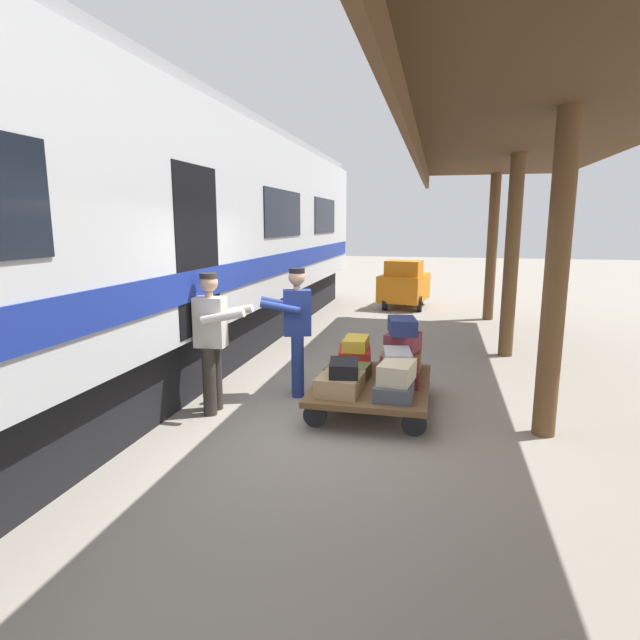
{
  "coord_description": "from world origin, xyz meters",
  "views": [
    {
      "loc": [
        -1.12,
        5.73,
        2.28
      ],
      "look_at": [
        0.22,
        -0.09,
        1.15
      ],
      "focal_mm": 28.89,
      "sensor_mm": 36.0,
      "label": 1
    }
  ],
  "objects_px": {
    "suitcase_gray_aluminum": "(397,358)",
    "suitcase_yellow_case": "(356,343)",
    "suitcase_red_plastic": "(355,359)",
    "suitcase_cream_canvas": "(397,372)",
    "suitcase_black_hardshell": "(344,368)",
    "suitcase_navy_fabric": "(402,326)",
    "suitcase_tan_vintage": "(340,384)",
    "suitcase_burgundy_valise": "(403,342)",
    "baggage_tug": "(404,285)",
    "porter_in_overalls": "(296,327)",
    "suitcase_brown_leather": "(401,361)",
    "suitcase_maroon_trunk": "(398,375)",
    "porter_by_door": "(212,338)",
    "suitcase_slate_roller": "(394,390)",
    "suitcase_olive_duffel": "(348,372)",
    "luggage_cart": "(372,385)",
    "train_car": "(89,240)"
  },
  "relations": [
    {
      "from": "suitcase_brown_leather",
      "to": "suitcase_maroon_trunk",
      "type": "height_order",
      "value": "suitcase_brown_leather"
    },
    {
      "from": "suitcase_maroon_trunk",
      "to": "suitcase_red_plastic",
      "type": "distance_m",
      "value": 0.81
    },
    {
      "from": "suitcase_navy_fabric",
      "to": "suitcase_black_hardshell",
      "type": "bearing_deg",
      "value": 60.16
    },
    {
      "from": "suitcase_olive_duffel",
      "to": "porter_in_overalls",
      "type": "height_order",
      "value": "porter_in_overalls"
    },
    {
      "from": "suitcase_gray_aluminum",
      "to": "porter_by_door",
      "type": "xyz_separation_m",
      "value": [
        2.16,
        0.56,
        0.26
      ]
    },
    {
      "from": "suitcase_black_hardshell",
      "to": "porter_by_door",
      "type": "bearing_deg",
      "value": 2.97
    },
    {
      "from": "luggage_cart",
      "to": "porter_in_overalls",
      "type": "height_order",
      "value": "porter_in_overalls"
    },
    {
      "from": "suitcase_maroon_trunk",
      "to": "suitcase_olive_duffel",
      "type": "xyz_separation_m",
      "value": [
        0.62,
        0.0,
        -0.01
      ]
    },
    {
      "from": "suitcase_maroon_trunk",
      "to": "suitcase_black_hardshell",
      "type": "xyz_separation_m",
      "value": [
        0.58,
        0.48,
        0.18
      ]
    },
    {
      "from": "suitcase_cream_canvas",
      "to": "porter_by_door",
      "type": "distance_m",
      "value": 2.21
    },
    {
      "from": "suitcase_slate_roller",
      "to": "suitcase_olive_duffel",
      "type": "distance_m",
      "value": 0.81
    },
    {
      "from": "baggage_tug",
      "to": "suitcase_brown_leather",
      "type": "bearing_deg",
      "value": 93.66
    },
    {
      "from": "suitcase_maroon_trunk",
      "to": "suitcase_slate_roller",
      "type": "bearing_deg",
      "value": 90.0
    },
    {
      "from": "suitcase_gray_aluminum",
      "to": "suitcase_navy_fabric",
      "type": "relative_size",
      "value": 1.06
    },
    {
      "from": "suitcase_navy_fabric",
      "to": "suitcase_burgundy_valise",
      "type": "bearing_deg",
      "value": -146.88
    },
    {
      "from": "suitcase_brown_leather",
      "to": "suitcase_yellow_case",
      "type": "xyz_separation_m",
      "value": [
        0.6,
        0.03,
        0.22
      ]
    },
    {
      "from": "suitcase_maroon_trunk",
      "to": "suitcase_slate_roller",
      "type": "relative_size",
      "value": 0.88
    },
    {
      "from": "suitcase_slate_roller",
      "to": "suitcase_navy_fabric",
      "type": "relative_size",
      "value": 1.14
    },
    {
      "from": "suitcase_olive_duffel",
      "to": "suitcase_gray_aluminum",
      "type": "height_order",
      "value": "suitcase_gray_aluminum"
    },
    {
      "from": "luggage_cart",
      "to": "suitcase_yellow_case",
      "type": "height_order",
      "value": "suitcase_yellow_case"
    },
    {
      "from": "suitcase_tan_vintage",
      "to": "suitcase_cream_canvas",
      "type": "relative_size",
      "value": 1.06
    },
    {
      "from": "luggage_cart",
      "to": "suitcase_gray_aluminum",
      "type": "relative_size",
      "value": 3.45
    },
    {
      "from": "suitcase_olive_duffel",
      "to": "suitcase_burgundy_valise",
      "type": "distance_m",
      "value": 0.89
    },
    {
      "from": "suitcase_red_plastic",
      "to": "suitcase_cream_canvas",
      "type": "relative_size",
      "value": 1.16
    },
    {
      "from": "baggage_tug",
      "to": "suitcase_cream_canvas",
      "type": "bearing_deg",
      "value": 93.37
    },
    {
      "from": "luggage_cart",
      "to": "porter_by_door",
      "type": "relative_size",
      "value": 1.11
    },
    {
      "from": "suitcase_red_plastic",
      "to": "suitcase_tan_vintage",
      "type": "distance_m",
      "value": 1.04
    },
    {
      "from": "suitcase_brown_leather",
      "to": "suitcase_maroon_trunk",
      "type": "bearing_deg",
      "value": 90.0
    },
    {
      "from": "suitcase_red_plastic",
      "to": "suitcase_olive_duffel",
      "type": "xyz_separation_m",
      "value": [
        0.0,
        0.52,
        -0.05
      ]
    },
    {
      "from": "suitcase_maroon_trunk",
      "to": "suitcase_cream_canvas",
      "type": "bearing_deg",
      "value": 92.53
    },
    {
      "from": "suitcase_slate_roller",
      "to": "suitcase_burgundy_valise",
      "type": "relative_size",
      "value": 1.3
    },
    {
      "from": "suitcase_tan_vintage",
      "to": "suitcase_red_plastic",
      "type": "bearing_deg",
      "value": -90.0
    },
    {
      "from": "suitcase_brown_leather",
      "to": "suitcase_olive_duffel",
      "type": "distance_m",
      "value": 0.81
    },
    {
      "from": "suitcase_slate_roller",
      "to": "baggage_tug",
      "type": "xyz_separation_m",
      "value": [
        0.47,
        -8.44,
        0.2
      ]
    },
    {
      "from": "suitcase_brown_leather",
      "to": "suitcase_burgundy_valise",
      "type": "height_order",
      "value": "suitcase_burgundy_valise"
    },
    {
      "from": "suitcase_burgundy_valise",
      "to": "porter_in_overalls",
      "type": "distance_m",
      "value": 1.43
    },
    {
      "from": "suitcase_maroon_trunk",
      "to": "suitcase_cream_canvas",
      "type": "relative_size",
      "value": 0.98
    },
    {
      "from": "train_car",
      "to": "suitcase_slate_roller",
      "type": "xyz_separation_m",
      "value": [
        -3.89,
        0.13,
        -1.63
      ]
    },
    {
      "from": "suitcase_red_plastic",
      "to": "suitcase_cream_canvas",
      "type": "xyz_separation_m",
      "value": [
        -0.64,
        1.0,
        0.14
      ]
    },
    {
      "from": "suitcase_black_hardshell",
      "to": "suitcase_navy_fabric",
      "type": "xyz_separation_m",
      "value": [
        -0.58,
        -1.02,
        0.32
      ]
    },
    {
      "from": "luggage_cart",
      "to": "suitcase_cream_canvas",
      "type": "distance_m",
      "value": 0.67
    },
    {
      "from": "suitcase_gray_aluminum",
      "to": "suitcase_yellow_case",
      "type": "distance_m",
      "value": 0.77
    },
    {
      "from": "suitcase_burgundy_valise",
      "to": "baggage_tug",
      "type": "height_order",
      "value": "baggage_tug"
    },
    {
      "from": "suitcase_brown_leather",
      "to": "porter_by_door",
      "type": "bearing_deg",
      "value": 26.53
    },
    {
      "from": "suitcase_black_hardshell",
      "to": "suitcase_olive_duffel",
      "type": "bearing_deg",
      "value": -85.62
    },
    {
      "from": "porter_by_door",
      "to": "suitcase_black_hardshell",
      "type": "bearing_deg",
      "value": -177.03
    },
    {
      "from": "suitcase_maroon_trunk",
      "to": "suitcase_yellow_case",
      "type": "relative_size",
      "value": 0.98
    },
    {
      "from": "suitcase_brown_leather",
      "to": "suitcase_tan_vintage",
      "type": "height_order",
      "value": "suitcase_brown_leather"
    },
    {
      "from": "suitcase_tan_vintage",
      "to": "suitcase_yellow_case",
      "type": "height_order",
      "value": "suitcase_yellow_case"
    },
    {
      "from": "suitcase_tan_vintage",
      "to": "suitcase_yellow_case",
      "type": "relative_size",
      "value": 1.06
    }
  ]
}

